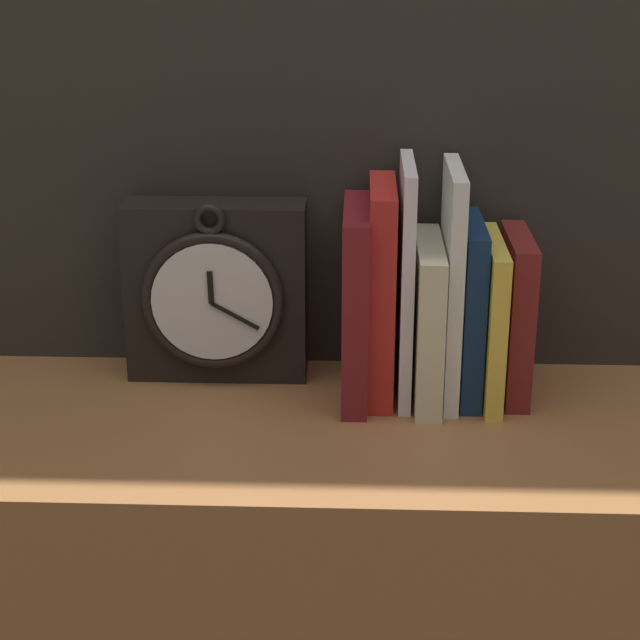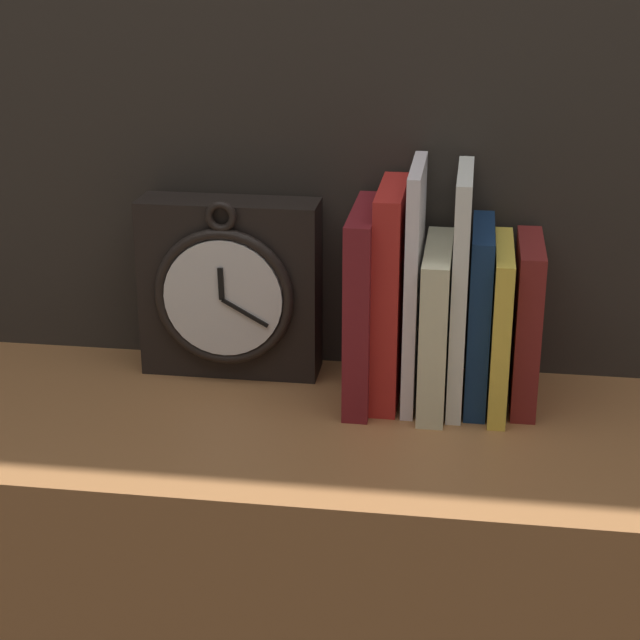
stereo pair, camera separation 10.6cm
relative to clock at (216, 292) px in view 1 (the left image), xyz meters
name	(u,v)px [view 1 (the left image)]	position (x,y,z in m)	size (l,w,h in m)	color
clock	(216,292)	(0.00, 0.00, 0.00)	(0.20, 0.07, 0.21)	black
book_slot0_maroon	(356,303)	(0.15, -0.04, 0.00)	(0.03, 0.15, 0.21)	maroon
book_slot1_red	(381,291)	(0.18, -0.03, 0.02)	(0.03, 0.14, 0.23)	red
book_slot2_white	(405,281)	(0.21, -0.03, 0.03)	(0.01, 0.14, 0.25)	white
book_slot3_cream	(427,320)	(0.23, -0.04, -0.01)	(0.03, 0.15, 0.17)	beige
book_slot4_white	(451,283)	(0.26, -0.04, 0.02)	(0.02, 0.14, 0.25)	white
book_slot5_navy	(469,309)	(0.28, -0.03, 0.00)	(0.02, 0.13, 0.19)	navy
book_slot6_yellow	(491,319)	(0.30, -0.04, -0.01)	(0.02, 0.15, 0.17)	yellow
book_slot7_maroon	(515,315)	(0.33, -0.03, -0.01)	(0.03, 0.13, 0.18)	maroon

